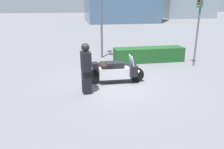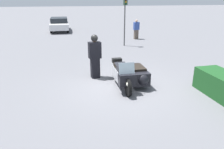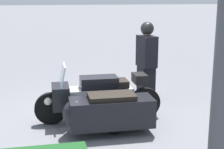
# 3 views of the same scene
# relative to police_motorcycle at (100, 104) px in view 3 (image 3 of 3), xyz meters

# --- Properties ---
(ground_plane) EXTENTS (160.00, 160.00, 0.00)m
(ground_plane) POSITION_rel_police_motorcycle_xyz_m (-0.03, -0.32, -0.46)
(ground_plane) COLOR slate
(police_motorcycle) EXTENTS (2.47, 1.28, 1.14)m
(police_motorcycle) POSITION_rel_police_motorcycle_xyz_m (0.00, 0.00, 0.00)
(police_motorcycle) COLOR black
(police_motorcycle) RESTS_ON ground
(officer_rider) EXTENTS (0.37, 0.54, 1.85)m
(officer_rider) POSITION_rel_police_motorcycle_xyz_m (-1.27, -1.18, 0.52)
(officer_rider) COLOR black
(officer_rider) RESTS_ON ground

